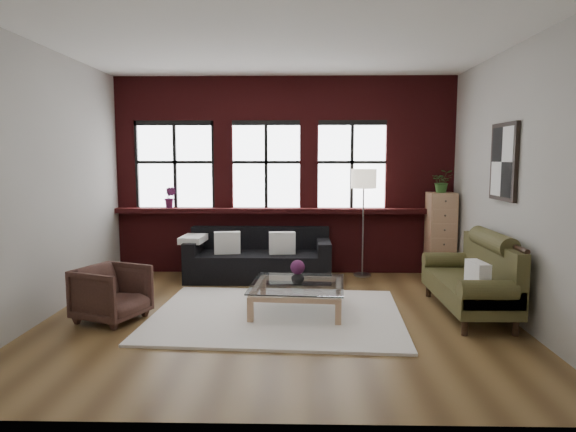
{
  "coord_description": "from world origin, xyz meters",
  "views": [
    {
      "loc": [
        0.25,
        -5.99,
        1.91
      ],
      "look_at": [
        0.1,
        0.6,
        1.15
      ],
      "focal_mm": 32.0,
      "sensor_mm": 36.0,
      "label": 1
    }
  ],
  "objects_px": {
    "coffee_table": "(298,298)",
    "floor_lamp": "(363,218)",
    "vase": "(298,277)",
    "dark_sofa": "(259,254)",
    "vintage_settee": "(468,275)",
    "drawer_chest": "(440,235)",
    "armchair": "(112,293)"
  },
  "relations": [
    {
      "from": "coffee_table",
      "to": "floor_lamp",
      "type": "relative_size",
      "value": 0.6
    },
    {
      "from": "vase",
      "to": "dark_sofa",
      "type": "bearing_deg",
      "value": 109.65
    },
    {
      "from": "vintage_settee",
      "to": "coffee_table",
      "type": "height_order",
      "value": "vintage_settee"
    },
    {
      "from": "vase",
      "to": "drawer_chest",
      "type": "bearing_deg",
      "value": 40.87
    },
    {
      "from": "armchair",
      "to": "coffee_table",
      "type": "relative_size",
      "value": 0.63
    },
    {
      "from": "vintage_settee",
      "to": "floor_lamp",
      "type": "relative_size",
      "value": 0.96
    },
    {
      "from": "vase",
      "to": "vintage_settee",
      "type": "bearing_deg",
      "value": -0.19
    },
    {
      "from": "coffee_table",
      "to": "vintage_settee",
      "type": "bearing_deg",
      "value": -0.19
    },
    {
      "from": "drawer_chest",
      "to": "armchair",
      "type": "bearing_deg",
      "value": -152.47
    },
    {
      "from": "dark_sofa",
      "to": "drawer_chest",
      "type": "relative_size",
      "value": 1.65
    },
    {
      "from": "coffee_table",
      "to": "drawer_chest",
      "type": "relative_size",
      "value": 0.83
    },
    {
      "from": "floor_lamp",
      "to": "dark_sofa",
      "type": "bearing_deg",
      "value": -170.85
    },
    {
      "from": "armchair",
      "to": "dark_sofa",
      "type": "bearing_deg",
      "value": -15.26
    },
    {
      "from": "vase",
      "to": "armchair",
      "type": "bearing_deg",
      "value": -170.75
    },
    {
      "from": "drawer_chest",
      "to": "floor_lamp",
      "type": "height_order",
      "value": "floor_lamp"
    },
    {
      "from": "dark_sofa",
      "to": "vase",
      "type": "relative_size",
      "value": 13.29
    },
    {
      "from": "dark_sofa",
      "to": "armchair",
      "type": "bearing_deg",
      "value": -126.8
    },
    {
      "from": "dark_sofa",
      "to": "coffee_table",
      "type": "bearing_deg",
      "value": -70.35
    },
    {
      "from": "coffee_table",
      "to": "vase",
      "type": "distance_m",
      "value": 0.27
    },
    {
      "from": "drawer_chest",
      "to": "dark_sofa",
      "type": "bearing_deg",
      "value": -175.38
    },
    {
      "from": "coffee_table",
      "to": "floor_lamp",
      "type": "xyz_separation_m",
      "value": [
        1.04,
        1.99,
        0.76
      ]
    },
    {
      "from": "dark_sofa",
      "to": "drawer_chest",
      "type": "height_order",
      "value": "drawer_chest"
    },
    {
      "from": "armchair",
      "to": "floor_lamp",
      "type": "relative_size",
      "value": 0.38
    },
    {
      "from": "coffee_table",
      "to": "floor_lamp",
      "type": "bearing_deg",
      "value": 62.51
    },
    {
      "from": "dark_sofa",
      "to": "vintage_settee",
      "type": "bearing_deg",
      "value": -32.81
    },
    {
      "from": "vintage_settee",
      "to": "drawer_chest",
      "type": "relative_size",
      "value": 1.34
    },
    {
      "from": "vintage_settee",
      "to": "armchair",
      "type": "height_order",
      "value": "vintage_settee"
    },
    {
      "from": "armchair",
      "to": "vase",
      "type": "relative_size",
      "value": 4.23
    },
    {
      "from": "coffee_table",
      "to": "floor_lamp",
      "type": "height_order",
      "value": "floor_lamp"
    },
    {
      "from": "armchair",
      "to": "drawer_chest",
      "type": "xyz_separation_m",
      "value": [
        4.44,
        2.31,
        0.35
      ]
    },
    {
      "from": "vintage_settee",
      "to": "vase",
      "type": "distance_m",
      "value": 2.07
    },
    {
      "from": "vintage_settee",
      "to": "drawer_chest",
      "type": "bearing_deg",
      "value": 84.39
    }
  ]
}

